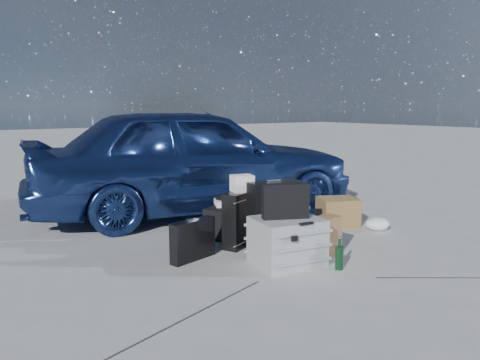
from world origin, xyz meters
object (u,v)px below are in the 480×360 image
object	(u,v)px
car	(194,159)
duffel_bag	(230,220)
suitcase_left	(274,216)
green_bottle	(339,254)
briefcase	(193,240)
pelican_case	(287,241)
suitcase_right	(241,219)
cardboard_box	(338,212)

from	to	relation	value
car	duffel_bag	xyz separation A→B (m)	(-0.21, -1.23, -0.58)
suitcase_left	green_bottle	world-z (taller)	suitcase_left
green_bottle	suitcase_left	bearing A→B (deg)	96.87
green_bottle	briefcase	bearing A→B (deg)	133.90
pelican_case	suitcase_left	bearing A→B (deg)	75.59
suitcase_left	pelican_case	bearing A→B (deg)	-107.81
suitcase_right	duffel_bag	size ratio (longest dim) A/B	0.85
suitcase_right	green_bottle	size ratio (longest dim) A/B	2.00
car	briefcase	distance (m)	2.14
car	briefcase	bearing A→B (deg)	161.47
pelican_case	duffel_bag	bearing A→B (deg)	92.87
suitcase_right	cardboard_box	bearing A→B (deg)	-23.51
suitcase_left	duffel_bag	world-z (taller)	suitcase_left
pelican_case	green_bottle	xyz separation A→B (m)	(0.30, -0.39, -0.07)
suitcase_right	suitcase_left	bearing A→B (deg)	-78.59
pelican_case	cardboard_box	bearing A→B (deg)	36.83
suitcase_left	duffel_bag	bearing A→B (deg)	100.58
pelican_case	cardboard_box	xyz separation A→B (m)	(1.50, 0.77, -0.05)
pelican_case	suitcase_left	world-z (taller)	suitcase_left
briefcase	suitcase_right	distance (m)	0.67
briefcase	suitcase_left	distance (m)	0.90
briefcase	suitcase_right	world-z (taller)	suitcase_right
suitcase_left	duffel_bag	size ratio (longest dim) A/B	1.03
car	suitcase_left	bearing A→B (deg)	-173.33
pelican_case	suitcase_right	distance (m)	0.74
suitcase_left	suitcase_right	bearing A→B (deg)	132.37
suitcase_left	car	bearing A→B (deg)	91.81
duffel_bag	briefcase	bearing A→B (deg)	-170.40
pelican_case	duffel_bag	distance (m)	1.20
suitcase_left	suitcase_right	distance (m)	0.37
car	pelican_case	distance (m)	2.50
car	pelican_case	world-z (taller)	car
briefcase	cardboard_box	world-z (taller)	briefcase
suitcase_right	briefcase	bearing A→B (deg)	165.52
suitcase_right	duffel_bag	world-z (taller)	suitcase_right
car	suitcase_right	world-z (taller)	car
briefcase	cardboard_box	distance (m)	2.17
car	suitcase_left	distance (m)	2.02
car	suitcase_right	size ratio (longest dim) A/B	7.50
pelican_case	car	bearing A→B (deg)	91.38
pelican_case	suitcase_right	world-z (taller)	suitcase_right
briefcase	green_bottle	distance (m)	1.40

